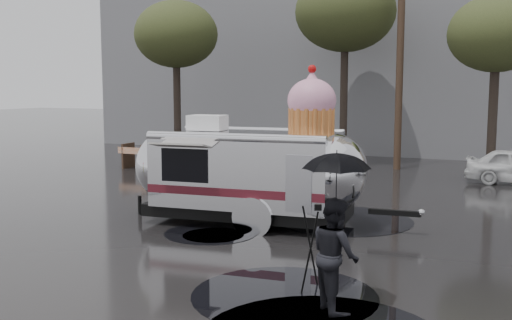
% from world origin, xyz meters
% --- Properties ---
extents(ground, '(120.00, 120.00, 0.00)m').
position_xyz_m(ground, '(0.00, 0.00, 0.00)').
color(ground, black).
rests_on(ground, ground).
extents(puddles, '(10.43, 10.34, 0.01)m').
position_xyz_m(puddles, '(2.87, 0.28, 0.01)').
color(puddles, black).
rests_on(puddles, ground).
extents(grey_building, '(22.00, 12.00, 13.00)m').
position_xyz_m(grey_building, '(-4.00, 24.00, 6.50)').
color(grey_building, slate).
rests_on(grey_building, ground).
extents(utility_pole, '(1.60, 0.28, 9.00)m').
position_xyz_m(utility_pole, '(2.50, 14.00, 4.62)').
color(utility_pole, '#473323').
rests_on(utility_pole, ground).
extents(tree_left, '(3.64, 3.64, 6.95)m').
position_xyz_m(tree_left, '(-7.00, 13.00, 5.48)').
color(tree_left, '#382D26').
rests_on(tree_left, ground).
extents(tree_mid, '(4.20, 4.20, 8.03)m').
position_xyz_m(tree_mid, '(0.00, 15.00, 6.34)').
color(tree_mid, '#382D26').
rests_on(tree_mid, ground).
extents(tree_right, '(3.36, 3.36, 6.42)m').
position_xyz_m(tree_right, '(6.00, 13.00, 5.06)').
color(tree_right, '#382D26').
rests_on(tree_right, ground).
extents(barricade_row, '(4.30, 0.80, 1.00)m').
position_xyz_m(barricade_row, '(-5.55, 9.96, 0.52)').
color(barricade_row, '#473323').
rests_on(barricade_row, ground).
extents(airstream_trailer, '(7.12, 3.10, 3.84)m').
position_xyz_m(airstream_trailer, '(1.11, 3.11, 1.35)').
color(airstream_trailer, silver).
rests_on(airstream_trailer, ground).
extents(person_right, '(0.86, 0.91, 1.68)m').
position_xyz_m(person_right, '(4.56, -1.55, 0.84)').
color(person_right, black).
rests_on(person_right, ground).
extents(umbrella_black, '(1.21, 1.21, 2.38)m').
position_xyz_m(umbrella_black, '(4.56, -1.55, 1.96)').
color(umbrella_black, black).
rests_on(umbrella_black, ground).
extents(tripod, '(0.58, 0.57, 1.44)m').
position_xyz_m(tripod, '(4.07, -0.88, 0.84)').
color(tripod, black).
rests_on(tripod, ground).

